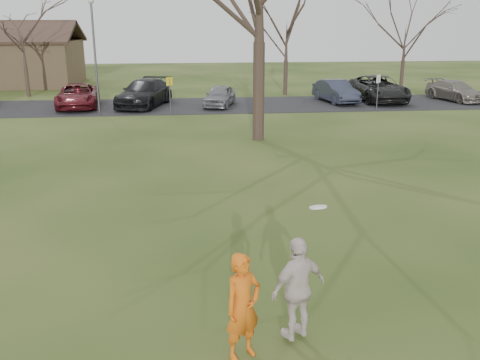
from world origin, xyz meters
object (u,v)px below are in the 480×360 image
car_3 (144,93)px  lamp_post (94,42)px  player_defender (243,307)px  car_6 (378,88)px  car_4 (220,96)px  car_7 (455,91)px  car_2 (78,96)px  car_5 (336,91)px  catching_play (298,288)px

car_3 → lamp_post: bearing=-116.9°
player_defender → car_6: 28.74m
car_4 → car_7: car_7 is taller
car_2 → car_5: 16.08m
car_5 → car_7: (7.99, -0.07, -0.06)m
player_defender → car_4: (1.41, 25.07, -0.19)m
car_4 → car_6: 10.48m
car_6 → car_7: (5.10, -0.34, -0.17)m
car_5 → car_7: bearing=-10.4°
player_defender → car_5: bearing=40.3°
car_5 → car_6: 2.91m
car_5 → car_2: bearing=171.5°
car_5 → lamp_post: bearing=-178.9°
player_defender → lamp_post: lamp_post is taller
player_defender → car_7: size_ratio=0.40×
player_defender → car_4: player_defender is taller
player_defender → car_6: size_ratio=0.30×
car_5 → lamp_post: lamp_post is taller
car_4 → catching_play: catching_play is taller
player_defender → catching_play: 0.99m
car_3 → car_6: (15.01, 0.59, 0.00)m
car_7 → car_3: bearing=166.6°
car_5 → catching_play: (-8.01, -25.59, 0.22)m
car_3 → catching_play: size_ratio=2.38×
car_7 → catching_play: catching_play is taller
car_7 → lamp_post: size_ratio=0.70×
lamp_post → car_6: bearing=10.1°
car_2 → car_4: (8.55, -0.45, -0.06)m
car_3 → catching_play: (4.10, -25.27, 0.12)m
car_2 → lamp_post: 4.34m
car_4 → car_5: 7.57m
car_6 → catching_play: bearing=-113.5°
player_defender → catching_play: size_ratio=0.75×
car_2 → lamp_post: size_ratio=0.80×
player_defender → lamp_post: (-5.55, 23.10, 3.10)m
car_2 → lamp_post: bearing=-62.1°
car_2 → car_3: (3.97, 0.08, 0.10)m
catching_play → lamp_post: lamp_post is taller
car_2 → car_6: 18.99m
car_4 → car_2: bearing=-166.6°
car_6 → lamp_post: size_ratio=0.92×
car_2 → car_7: (24.07, 0.33, -0.06)m
car_4 → car_5: (7.53, 0.85, 0.07)m
player_defender → car_3: bearing=66.3°
car_3 → player_defender: bearing=-66.3°
player_defender → car_4: 25.11m
car_6 → player_defender: bearing=-115.0°
car_5 → lamp_post: size_ratio=0.68×
car_6 → lamp_post: bearing=-170.6°
car_3 → car_6: bearing=18.9°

